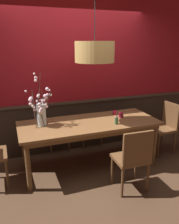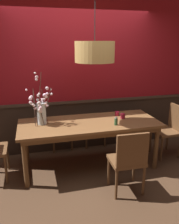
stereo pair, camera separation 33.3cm
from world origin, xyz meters
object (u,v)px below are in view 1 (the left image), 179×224
Objects in this scene: chair_far_side_left at (55,122)px; chair_near_side_right at (133,157)px; chair_head_east_end at (165,125)px; dining_table at (90,127)px; chair_far_side_right at (88,118)px; vase_with_blossoms at (41,111)px; candle_holder_nearer_center at (115,113)px; pendant_lamp at (95,52)px; candle_holder_nearer_edge at (121,115)px; condiment_bottle at (116,120)px.

chair_near_side_right is (0.69, -1.69, 0.00)m from chair_far_side_left.
chair_far_side_left is at bearing 155.48° from chair_head_east_end.
chair_far_side_right reaches higher than dining_table.
chair_far_side_left is at bearing 65.70° from vase_with_blossoms.
vase_with_blossoms is 10.48× the size of candle_holder_nearer_center.
chair_near_side_right is at bearing -73.49° from pendant_lamp.
chair_near_side_right is at bearing -106.83° from candle_holder_nearer_edge.
vase_with_blossoms is 9.64× the size of candle_holder_nearer_edge.
pendant_lamp reaches higher than dining_table.
vase_with_blossoms reaches higher than candle_holder_nearer_edge.
dining_table is 0.59m from candle_holder_nearer_center.
chair_far_side_left is 0.99× the size of chair_head_east_end.
chair_far_side_right is 1.68m from chair_near_side_right.
chair_far_side_left reaches higher than candle_holder_nearer_edge.
chair_head_east_end reaches higher than chair_far_side_left.
chair_far_side_left reaches higher than candle_holder_nearer_center.
pendant_lamp is (-1.41, -0.03, 1.32)m from chair_head_east_end.
pendant_lamp is at bearing -155.05° from candle_holder_nearer_center.
vase_with_blossoms is at bearing 163.31° from condiment_bottle.
pendant_lamp reaches higher than chair_near_side_right.
chair_far_side_right is 1.18× the size of vase_with_blossoms.
candle_holder_nearer_edge is at bearing 73.17° from chair_near_side_right.
chair_far_side_right is 1.46m from chair_head_east_end.
chair_near_side_right is 1.57m from pendant_lamp.
vase_with_blossoms is at bearing 172.34° from dining_table.
chair_far_side_right is 0.76m from candle_holder_nearer_center.
chair_far_side_left is 1.01× the size of chair_near_side_right.
chair_near_side_right is at bearing -93.89° from condiment_bottle.
vase_with_blossoms is (-1.04, 0.92, 0.48)m from chair_near_side_right.
dining_table is 26.84× the size of candle_holder_nearer_edge.
condiment_bottle is at bearing -32.53° from dining_table.
chair_far_side_left is 7.41× the size of condiment_bottle.
chair_near_side_right is 7.31× the size of condiment_bottle.
condiment_bottle is at bearing 86.11° from chair_near_side_right.
chair_head_east_end is 7.45× the size of condiment_bottle.
candle_holder_nearer_edge is (0.29, -0.82, 0.28)m from chair_far_side_right.
dining_table is 2.38× the size of chair_far_side_left.
dining_table is at bearing -159.17° from candle_holder_nearer_center.
pendant_lamp is (-0.24, 0.81, 1.32)m from chair_near_side_right.
dining_table is at bearing 171.36° from pendant_lamp.
candle_holder_nearer_center is (0.26, -0.65, 0.28)m from chair_far_side_right.
chair_far_side_left is 1.17m from candle_holder_nearer_center.
chair_near_side_right is 0.67m from condiment_bottle.
vase_with_blossoms is (-1.01, -0.76, 0.47)m from chair_far_side_right.
vase_with_blossoms is (-0.35, -0.77, 0.48)m from chair_far_side_left.
candle_holder_nearer_center is (1.27, 0.11, -0.19)m from vase_with_blossoms.
condiment_bottle is at bearing -86.06° from chair_far_side_right.
chair_head_east_end is 1.02× the size of chair_near_side_right.
dining_table is 0.90m from chair_near_side_right.
dining_table is 0.92m from chair_far_side_right.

